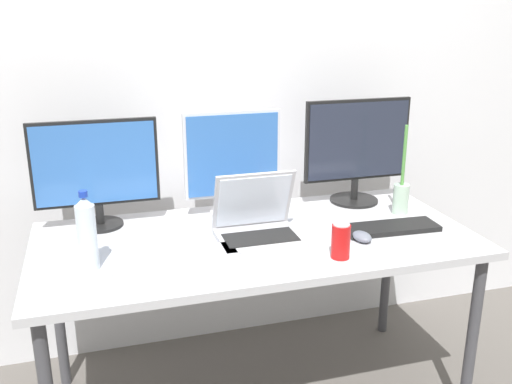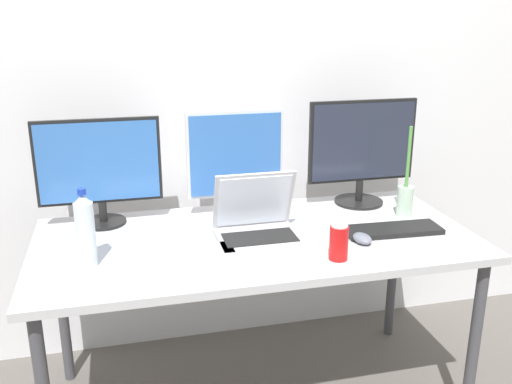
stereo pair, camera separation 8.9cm
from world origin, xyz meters
name	(u,v)px [view 2 (the right image)]	position (x,y,z in m)	size (l,w,h in m)	color
wall_back	(225,72)	(0.00, 0.59, 1.30)	(7.00, 0.08, 2.60)	silver
work_desk	(256,251)	(0.00, 0.00, 0.68)	(1.67, 0.79, 0.74)	#424247
monitor_left	(99,168)	(-0.57, 0.28, 0.98)	(0.49, 0.18, 0.43)	black
monitor_center	(235,161)	(-0.02, 0.28, 0.97)	(0.41, 0.20, 0.44)	silver
monitor_right	(362,149)	(0.54, 0.27, 0.99)	(0.48, 0.22, 0.46)	black
laptop_silver	(258,223)	(0.00, -0.01, 0.80)	(0.31, 0.26, 0.26)	#B7B7BC
keyboard_main	(392,230)	(0.53, -0.08, 0.75)	(0.38, 0.13, 0.02)	black
keyboard_aux	(173,257)	(-0.33, -0.14, 0.75)	(0.43, 0.15, 0.02)	#B2B2B7
mouse_by_keyboard	(362,238)	(0.37, -0.15, 0.76)	(0.06, 0.09, 0.04)	slate
water_bottle	(85,231)	(-0.61, -0.11, 0.87)	(0.06, 0.06, 0.28)	silver
soda_can_near_keyboard	(339,242)	(0.23, -0.27, 0.80)	(0.07, 0.07, 0.13)	red
bamboo_vase	(405,198)	(0.66, 0.08, 0.82)	(0.07, 0.07, 0.38)	#B2D1B7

